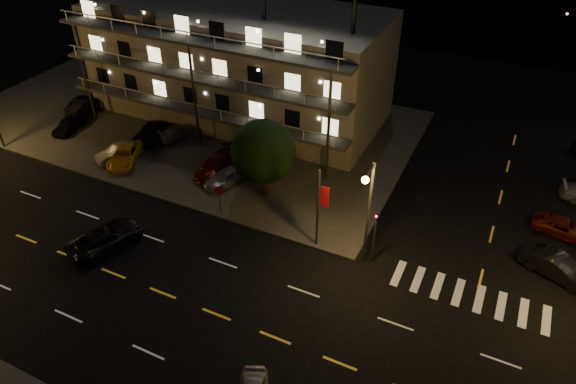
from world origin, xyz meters
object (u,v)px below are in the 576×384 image
at_px(lot_car_4, 227,177).
at_px(lot_car_7, 181,132).
at_px(tree, 263,153).
at_px(road_car_west, 106,238).
at_px(lot_car_2, 125,155).
at_px(side_car_0, 558,267).

relative_size(lot_car_4, lot_car_7, 0.93).
height_order(tree, road_car_west, tree).
distance_m(lot_car_2, road_car_west, 10.91).
bearing_deg(lot_car_7, road_car_west, 128.82).
xyz_separation_m(lot_car_4, side_car_0, (24.79, 0.45, -0.06)).
distance_m(side_car_0, road_car_west, 30.33).
height_order(lot_car_4, road_car_west, road_car_west).
bearing_deg(road_car_west, lot_car_4, -91.57).
bearing_deg(tree, lot_car_4, -179.18).
xyz_separation_m(lot_car_2, road_car_west, (6.02, -9.09, -0.05)).
distance_m(lot_car_7, road_car_west, 15.25).
height_order(lot_car_2, lot_car_7, lot_car_2).
bearing_deg(road_car_west, side_car_0, -141.23).
bearing_deg(tree, lot_car_7, 157.65).
distance_m(tree, lot_car_7, 12.53).
xyz_separation_m(lot_car_7, road_car_west, (4.13, -14.68, -0.01)).
bearing_deg(lot_car_7, tree, -179.23).
distance_m(lot_car_4, side_car_0, 24.80).
xyz_separation_m(lot_car_7, side_car_0, (32.59, -4.20, 0.00)).
relative_size(lot_car_2, side_car_0, 1.02).
bearing_deg(lot_car_4, side_car_0, 19.61).
relative_size(side_car_0, road_car_west, 0.86).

